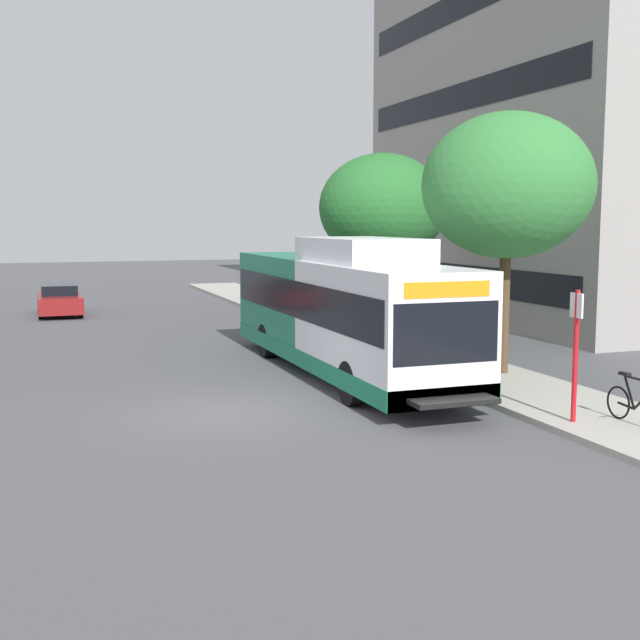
% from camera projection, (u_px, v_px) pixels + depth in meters
% --- Properties ---
extents(ground_plane, '(120.00, 120.00, 0.00)m').
position_uv_depth(ground_plane, '(168.00, 355.00, 24.54)').
color(ground_plane, '#4C4C51').
extents(sidewalk_curb, '(3.00, 56.00, 0.14)m').
position_uv_depth(sidewalk_curb, '(403.00, 350.00, 25.02)').
color(sidewalk_curb, '#A8A399').
rests_on(sidewalk_curb, ground).
extents(transit_bus, '(2.58, 12.25, 3.65)m').
position_uv_depth(transit_bus, '(342.00, 311.00, 21.26)').
color(transit_bus, white).
rests_on(transit_bus, ground).
extents(bus_stop_sign_pole, '(0.10, 0.36, 2.60)m').
position_uv_depth(bus_stop_sign_pole, '(576.00, 346.00, 15.61)').
color(bus_stop_sign_pole, red).
rests_on(bus_stop_sign_pole, sidewalk_curb).
extents(bicycle_parked, '(0.52, 1.76, 1.02)m').
position_uv_depth(bicycle_parked, '(638.00, 404.00, 15.45)').
color(bicycle_parked, black).
rests_on(bicycle_parked, sidewalk_curb).
extents(street_tree_near_stop, '(4.34, 4.34, 6.66)m').
position_uv_depth(street_tree_near_stop, '(507.00, 186.00, 20.33)').
color(street_tree_near_stop, '#4C3823').
rests_on(street_tree_near_stop, sidewalk_curb).
extents(street_tree_mid_block, '(4.52, 4.52, 6.33)m').
position_uv_depth(street_tree_mid_block, '(382.00, 208.00, 28.61)').
color(street_tree_mid_block, '#4C3823').
rests_on(street_tree_mid_block, sidewalk_curb).
extents(parked_car_far_lane, '(1.80, 4.50, 1.33)m').
position_uv_depth(parked_car_far_lane, '(59.00, 300.00, 35.03)').
color(parked_car_far_lane, maroon).
rests_on(parked_car_far_lane, ground).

